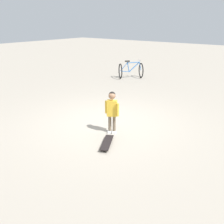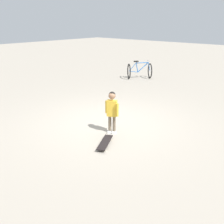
{
  "view_description": "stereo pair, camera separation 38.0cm",
  "coord_description": "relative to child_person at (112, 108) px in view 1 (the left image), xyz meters",
  "views": [
    {
      "loc": [
        4.08,
        -5.09,
        2.68
      ],
      "look_at": [
        0.52,
        -0.47,
        0.55
      ],
      "focal_mm": 40.85,
      "sensor_mm": 36.0,
      "label": 1
    },
    {
      "loc": [
        4.38,
        -4.85,
        2.68
      ],
      "look_at": [
        0.52,
        -0.47,
        0.55
      ],
      "focal_mm": 40.85,
      "sensor_mm": 36.0,
      "label": 2
    }
  ],
  "objects": [
    {
      "name": "ground_plane",
      "position": [
        -0.52,
        0.47,
        -0.66
      ],
      "size": [
        50.0,
        50.0,
        0.0
      ],
      "primitive_type": "plane",
      "color": "#9E9384"
    },
    {
      "name": "child_person",
      "position": [
        0.0,
        0.0,
        0.0
      ],
      "size": [
        0.41,
        0.26,
        1.06
      ],
      "color": "brown",
      "rests_on": "ground"
    },
    {
      "name": "skateboard",
      "position": [
        0.32,
        -0.6,
        -0.6
      ],
      "size": [
        0.53,
        0.76,
        0.07
      ],
      "color": "black",
      "rests_on": "ground"
    },
    {
      "name": "bicycle_mid",
      "position": [
        -3.15,
        5.57,
        -0.28
      ],
      "size": [
        1.24,
        1.27,
        0.85
      ],
      "color": "black",
      "rests_on": "ground"
    }
  ]
}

